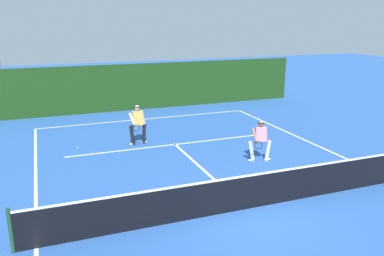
% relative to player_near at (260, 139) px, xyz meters
% --- Properties ---
extents(ground_plane, '(80.00, 80.00, 0.00)m').
position_rel_player_near_xyz_m(ground_plane, '(-2.29, -3.25, -0.84)').
color(ground_plane, '#2955A2').
extents(court_line_baseline_far, '(11.00, 0.10, 0.01)m').
position_rel_player_near_xyz_m(court_line_baseline_far, '(-2.29, 7.74, -0.84)').
color(court_line_baseline_far, white).
rests_on(court_line_baseline_far, ground_plane).
extents(court_line_sideline_left, '(0.10, 21.97, 0.01)m').
position_rel_player_near_xyz_m(court_line_sideline_left, '(-7.79, -3.25, -0.84)').
color(court_line_sideline_left, white).
rests_on(court_line_sideline_left, ground_plane).
extents(court_line_service, '(8.96, 0.10, 0.01)m').
position_rel_player_near_xyz_m(court_line_service, '(-2.29, 3.03, -0.84)').
color(court_line_service, white).
rests_on(court_line_service, ground_plane).
extents(court_line_centre, '(0.10, 6.40, 0.01)m').
position_rel_player_near_xyz_m(court_line_centre, '(-2.29, -0.05, -0.84)').
color(court_line_centre, white).
rests_on(court_line_centre, ground_plane).
extents(tennis_net, '(12.04, 0.09, 1.10)m').
position_rel_player_near_xyz_m(tennis_net, '(-2.29, -3.25, -0.32)').
color(tennis_net, '#1E4723').
rests_on(tennis_net, ground_plane).
extents(player_near, '(0.98, 0.87, 1.54)m').
position_rel_player_near_xyz_m(player_near, '(0.00, 0.00, 0.00)').
color(player_near, silver).
rests_on(player_near, ground_plane).
extents(player_far, '(0.80, 0.92, 1.68)m').
position_rel_player_near_xyz_m(player_far, '(-3.72, 3.63, 0.09)').
color(player_far, black).
rests_on(player_far, ground_plane).
extents(tennis_ball, '(0.07, 0.07, 0.07)m').
position_rel_player_near_xyz_m(tennis_ball, '(-6.18, 3.94, -0.81)').
color(tennis_ball, '#D1E033').
rests_on(tennis_ball, ground_plane).
extents(back_fence_windscreen, '(20.18, 0.12, 2.66)m').
position_rel_player_near_xyz_m(back_fence_windscreen, '(-2.29, 10.15, 0.49)').
color(back_fence_windscreen, '#1A3D13').
rests_on(back_fence_windscreen, ground_plane).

